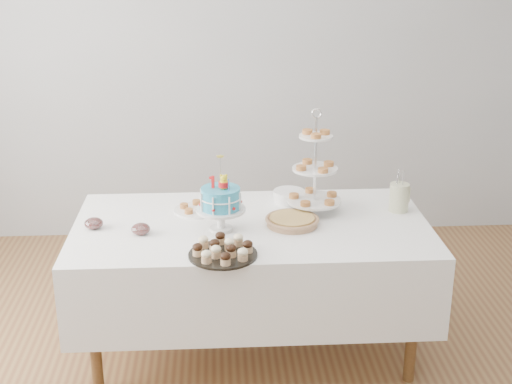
{
  "coord_description": "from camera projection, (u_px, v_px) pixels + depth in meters",
  "views": [
    {
      "loc": [
        -0.18,
        -3.26,
        2.25
      ],
      "look_at": [
        0.02,
        0.3,
        0.95
      ],
      "focal_mm": 50.0,
      "sensor_mm": 36.0,
      "label": 1
    }
  ],
  "objects": [
    {
      "name": "table",
      "position": [
        251.0,
        262.0,
        3.93
      ],
      "size": [
        1.92,
        1.02,
        0.77
      ],
      "color": "white",
      "rests_on": "floor"
    },
    {
      "name": "floor",
      "position": [
        255.0,
        377.0,
        3.83
      ],
      "size": [
        5.0,
        5.0,
        0.0
      ],
      "primitive_type": "plane",
      "color": "brown",
      "rests_on": "ground"
    },
    {
      "name": "tiered_stand",
      "position": [
        315.0,
        169.0,
        3.94
      ],
      "size": [
        0.31,
        0.31,
        0.59
      ],
      "color": "silver",
      "rests_on": "table"
    },
    {
      "name": "pastry_plate",
      "position": [
        197.0,
        208.0,
        4.02
      ],
      "size": [
        0.26,
        0.26,
        0.04
      ],
      "color": "white",
      "rests_on": "table"
    },
    {
      "name": "utensil_pitcher",
      "position": [
        399.0,
        196.0,
        4.0
      ],
      "size": [
        0.12,
        0.11,
        0.24
      ],
      "rotation": [
        0.0,
        0.0,
        -0.02
      ],
      "color": "#F0E4CF",
      "rests_on": "table"
    },
    {
      "name": "walls",
      "position": [
        254.0,
        135.0,
        3.37
      ],
      "size": [
        5.04,
        4.04,
        2.7
      ],
      "color": "#9EA1A3",
      "rests_on": "floor"
    },
    {
      "name": "jam_bowl_b",
      "position": [
        94.0,
        223.0,
        3.78
      ],
      "size": [
        0.1,
        0.1,
        0.06
      ],
      "color": "silver",
      "rests_on": "table"
    },
    {
      "name": "birthday_cake",
      "position": [
        221.0,
        211.0,
        3.73
      ],
      "size": [
        0.26,
        0.26,
        0.4
      ],
      "rotation": [
        0.0,
        0.0,
        -0.37
      ],
      "color": "white",
      "rests_on": "table"
    },
    {
      "name": "plate_stack",
      "position": [
        289.0,
        196.0,
        4.15
      ],
      "size": [
        0.18,
        0.18,
        0.07
      ],
      "color": "white",
      "rests_on": "table"
    },
    {
      "name": "jam_bowl_a",
      "position": [
        141.0,
        229.0,
        3.71
      ],
      "size": [
        0.1,
        0.1,
        0.06
      ],
      "color": "silver",
      "rests_on": "table"
    },
    {
      "name": "pie",
      "position": [
        292.0,
        220.0,
        3.82
      ],
      "size": [
        0.29,
        0.29,
        0.05
      ],
      "color": "#A17C57",
      "rests_on": "table"
    },
    {
      "name": "cupcake_tray",
      "position": [
        223.0,
        249.0,
        3.46
      ],
      "size": [
        0.34,
        0.34,
        0.08
      ],
      "color": "black",
      "rests_on": "table"
    }
  ]
}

